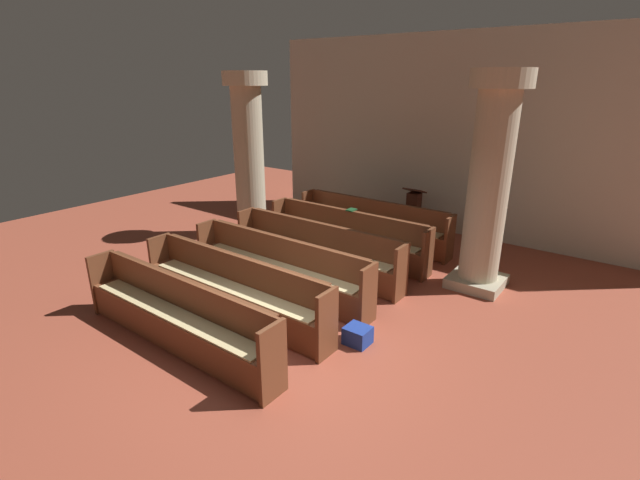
# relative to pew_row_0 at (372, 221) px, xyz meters

# --- Properties ---
(ground_plane) EXTENTS (19.20, 19.20, 0.00)m
(ground_plane) POSITION_rel_pew_row_0_xyz_m (1.15, -4.19, -0.52)
(ground_plane) COLOR #9E4733
(back_wall) EXTENTS (10.00, 0.16, 4.50)m
(back_wall) POSITION_rel_pew_row_0_xyz_m (1.15, 1.89, 1.73)
(back_wall) COLOR beige
(back_wall) RESTS_ON ground
(pew_row_0) EXTENTS (3.66, 0.47, 0.96)m
(pew_row_0) POSITION_rel_pew_row_0_xyz_m (0.00, 0.00, 0.00)
(pew_row_0) COLOR brown
(pew_row_0) RESTS_ON ground
(pew_row_1) EXTENTS (3.66, 0.46, 0.96)m
(pew_row_1) POSITION_rel_pew_row_0_xyz_m (0.00, -1.04, 0.00)
(pew_row_1) COLOR brown
(pew_row_1) RESTS_ON ground
(pew_row_2) EXTENTS (3.66, 0.46, 0.96)m
(pew_row_2) POSITION_rel_pew_row_0_xyz_m (0.00, -2.09, 0.00)
(pew_row_2) COLOR brown
(pew_row_2) RESTS_ON ground
(pew_row_3) EXTENTS (3.66, 0.47, 0.96)m
(pew_row_3) POSITION_rel_pew_row_0_xyz_m (0.00, -3.13, 0.00)
(pew_row_3) COLOR brown
(pew_row_3) RESTS_ON ground
(pew_row_4) EXTENTS (3.66, 0.46, 0.96)m
(pew_row_4) POSITION_rel_pew_row_0_xyz_m (0.00, -4.17, 0.00)
(pew_row_4) COLOR brown
(pew_row_4) RESTS_ON ground
(pew_row_5) EXTENTS (3.66, 0.46, 0.96)m
(pew_row_5) POSITION_rel_pew_row_0_xyz_m (0.00, -5.22, 0.00)
(pew_row_5) COLOR brown
(pew_row_5) RESTS_ON ground
(pillar_aisle_side) EXTENTS (0.97, 0.97, 3.67)m
(pillar_aisle_side) POSITION_rel_pew_row_0_xyz_m (2.65, -0.80, 1.39)
(pillar_aisle_side) COLOR tan
(pillar_aisle_side) RESTS_ON ground
(pillar_far_side) EXTENTS (0.97, 0.97, 3.67)m
(pillar_far_side) POSITION_rel_pew_row_0_xyz_m (-2.60, -1.15, 1.39)
(pillar_far_side) COLOR tan
(pillar_far_side) RESTS_ON ground
(lectern) EXTENTS (0.48, 0.45, 1.08)m
(lectern) POSITION_rel_pew_row_0_xyz_m (0.34, 1.35, -0.06)
(lectern) COLOR #411E13
(lectern) RESTS_ON ground
(hymn_book) EXTENTS (0.15, 0.21, 0.03)m
(hymn_book) POSITION_rel_pew_row_0_xyz_m (-0.01, -0.85, 0.46)
(hymn_book) COLOR #194723
(hymn_book) RESTS_ON pew_row_1
(kneeler_box_blue) EXTENTS (0.34, 0.31, 0.25)m
(kneeler_box_blue) POSITION_rel_pew_row_0_xyz_m (1.96, -3.67, -0.39)
(kneeler_box_blue) COLOR navy
(kneeler_box_blue) RESTS_ON ground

